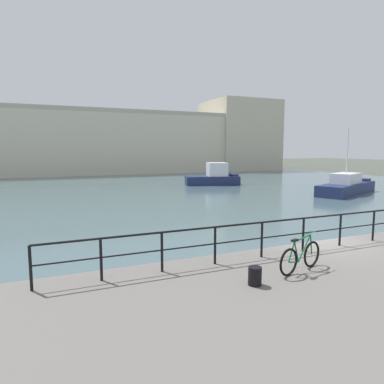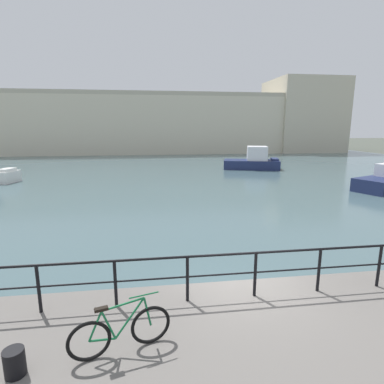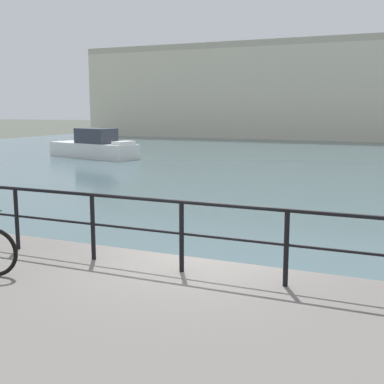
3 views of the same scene
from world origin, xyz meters
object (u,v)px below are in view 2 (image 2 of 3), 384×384
moored_red_daysailer (253,161)px  mooring_bollard (15,362)px  parked_bicycle (121,331)px  harbor_building (192,123)px

moored_red_daysailer → mooring_bollard: bearing=-99.3°
parked_bicycle → mooring_bollard: bearing=174.4°
harbor_building → parked_bicycle: (-9.06, -55.58, -4.08)m
moored_red_daysailer → parked_bicycle: size_ratio=4.00×
harbor_building → moored_red_daysailer: bearing=-82.0°
harbor_building → mooring_bollard: harbor_building is taller
parked_bicycle → mooring_bollard: (-1.61, -0.30, -0.17)m
harbor_building → moored_red_daysailer: (3.60, -25.67, -4.55)m
harbor_building → mooring_bollard: size_ratio=159.70×
moored_red_daysailer → harbor_building: bearing=113.9°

